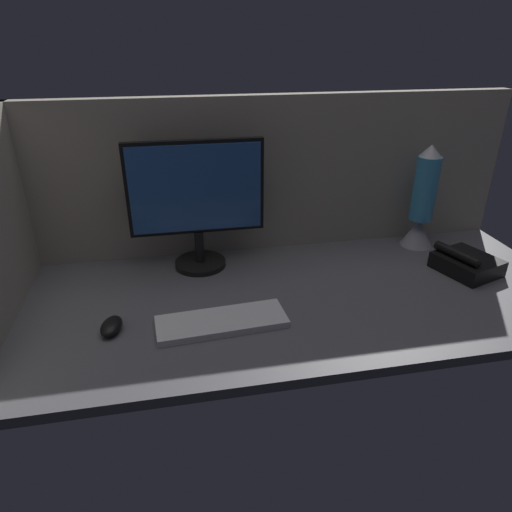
{
  "coord_description": "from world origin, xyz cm",
  "views": [
    {
      "loc": [
        -37.15,
        -122.38,
        75.75
      ],
      "look_at": [
        -11.57,
        0.0,
        14.0
      ],
      "focal_mm": 32.14,
      "sensor_mm": 36.0,
      "label": 1
    }
  ],
  "objects": [
    {
      "name": "cubicle_wall_back",
      "position": [
        0.0,
        37.5,
        28.15
      ],
      "size": [
        180.0,
        5.0,
        56.29
      ],
      "color": "gray",
      "rests_on": "ground_plane"
    },
    {
      "name": "keyboard",
      "position": [
        -26.07,
        -13.59,
        1.0
      ],
      "size": [
        37.79,
        15.45,
        2.0
      ],
      "primitive_type": "cube",
      "rotation": [
        0.0,
        0.0,
        0.07
      ],
      "color": "silver",
      "rests_on": "ground_plane"
    },
    {
      "name": "lava_lamp",
      "position": [
        55.58,
        26.17,
        16.49
      ],
      "size": [
        12.01,
        12.01,
        39.32
      ],
      "color": "#A5A5AD",
      "rests_on": "ground_plane"
    },
    {
      "name": "ground_plane",
      "position": [
        0.0,
        0.0,
        -1.5
      ],
      "size": [
        180.0,
        80.0,
        3.0
      ],
      "primitive_type": "cube",
      "color": "#515156"
    },
    {
      "name": "mouse",
      "position": [
        -56.66,
        -10.91,
        1.7
      ],
      "size": [
        7.49,
        10.56,
        3.4
      ],
      "primitive_type": "ellipsoid",
      "rotation": [
        0.0,
        0.0,
        -0.21
      ],
      "color": "black",
      "rests_on": "ground_plane"
    },
    {
      "name": "desk_phone",
      "position": [
        61.26,
        2.41,
        3.19
      ],
      "size": [
        22.16,
        23.42,
        8.8
      ],
      "color": "black",
      "rests_on": "ground_plane"
    },
    {
      "name": "monitor",
      "position": [
        -28.93,
        25.14,
        24.9
      ],
      "size": [
        45.8,
        18.0,
        44.52
      ],
      "color": "black",
      "rests_on": "ground_plane"
    }
  ]
}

